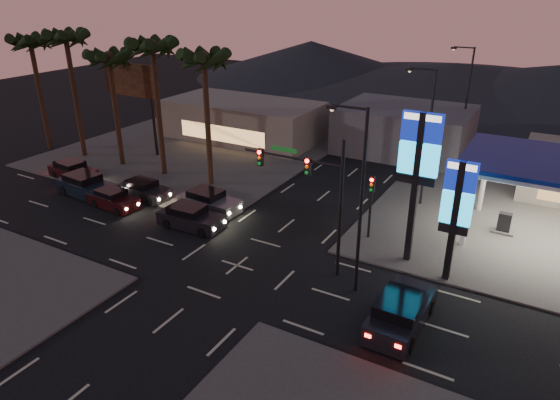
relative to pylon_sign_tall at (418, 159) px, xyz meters
The scene contains 27 objects.
ground 11.97m from the pylon_sign_tall, 147.09° to the right, with size 140.00×140.00×0.00m, color black.
corner_lot_ne 14.37m from the pylon_sign_tall, 54.46° to the left, with size 24.00×24.00×0.12m, color #47443F.
corner_lot_nw 27.40m from the pylon_sign_tall, 156.80° to the left, with size 24.00×24.00×0.12m, color #47443F.
pylon_sign_tall is the anchor object (origin of this frame).
pylon_sign_short 3.20m from the pylon_sign_tall, 21.80° to the right, with size 1.60×0.35×7.00m.
traffic_signal_mast 6.02m from the pylon_sign_tall, 143.48° to the right, with size 6.10×0.39×8.00m.
pedestal_signal 4.82m from the pylon_sign_tall, 153.73° to the left, with size 0.32×0.39×4.30m.
streetlight_near 4.86m from the pylon_sign_tall, 110.76° to the right, with size 2.14×0.25×10.00m.
streetlight_mid 8.70m from the pylon_sign_tall, 101.35° to the left, with size 2.14×0.25×10.00m.
streetlight_far 22.57m from the pylon_sign_tall, 94.34° to the left, with size 2.14×0.25×10.00m.
palm_a 18.21m from the pylon_sign_tall, 167.12° to the left, with size 4.41×4.41×10.86m.
palm_b 23.13m from the pylon_sign_tall, 169.92° to the left, with size 4.41×4.41×11.46m.
palm_c 27.90m from the pylon_sign_tall, behind, with size 4.41×4.41×10.26m.
palm_d 32.96m from the pylon_sign_tall, behind, with size 4.41×4.41×11.66m.
palm_e 37.85m from the pylon_sign_tall, behind, with size 4.41×4.41×11.06m.
billboard 29.95m from the pylon_sign_tall, 165.50° to the left, with size 6.00×0.30×8.50m.
building_far_west 28.25m from the pylon_sign_tall, 143.75° to the left, with size 16.00×8.00×4.00m, color #726B5B.
building_far_mid 21.91m from the pylon_sign_tall, 107.59° to the left, with size 12.00×9.00×4.40m, color #4C4C51.
hill_left 64.06m from the pylon_sign_tall, 121.58° to the left, with size 40.00×40.00×6.00m, color black.
hill_center 55.33m from the pylon_sign_tall, 98.86° to the left, with size 60.00×60.00×4.00m, color black.
car_lane_a_front 15.44m from the pylon_sign_tall, 168.59° to the right, with size 4.71×2.13×1.51m.
car_lane_a_mid 22.09m from the pylon_sign_tall, behind, with size 4.23×2.01×1.35m.
car_lane_a_rear 25.44m from the pylon_sign_tall, behind, with size 5.33×2.57×1.69m.
car_lane_b_front 15.65m from the pylon_sign_tall, behind, with size 4.84×2.25×1.54m.
car_lane_b_mid 21.15m from the pylon_sign_tall, behind, with size 4.46×2.08×1.42m.
car_lane_b_rear 29.09m from the pylon_sign_tall, behind, with size 4.75×2.34×1.50m.
suv_station 8.54m from the pylon_sign_tall, 76.57° to the right, with size 2.33×5.17×1.70m.
Camera 1 is at (14.70, -20.76, 15.26)m, focal length 32.00 mm.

